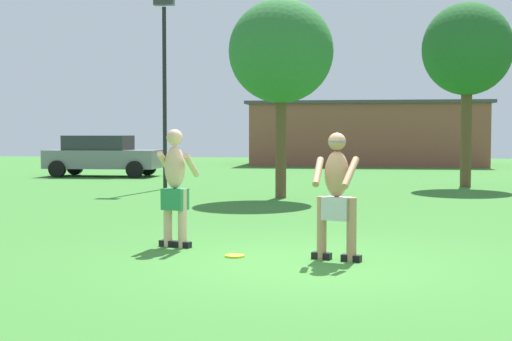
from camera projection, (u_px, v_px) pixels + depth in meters
name	position (u px, v px, depth m)	size (l,w,h in m)	color
ground_plane	(308.00, 264.00, 9.41)	(80.00, 80.00, 0.00)	#38752D
player_near	(175.00, 185.00, 10.75)	(0.57, 0.70, 1.74)	black
player_in_gray	(336.00, 190.00, 9.61)	(0.68, 0.68, 1.70)	black
frisbee	(235.00, 256.00, 9.94)	(0.27, 0.27, 0.03)	yellow
car_gray_near_post	(102.00, 155.00, 28.23)	(4.32, 2.07, 1.58)	slate
lamp_post	(164.00, 73.00, 21.77)	(0.60, 0.24, 5.66)	black
outbuilding_behind_lot	(367.00, 133.00, 38.58)	(12.18, 5.98, 3.29)	brown
tree_left_field	(467.00, 50.00, 22.58)	(2.77, 2.77, 5.71)	brown
tree_near_building	(281.00, 52.00, 18.71)	(2.68, 2.68, 5.10)	brown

